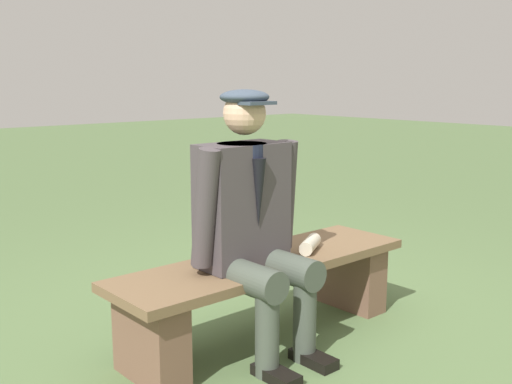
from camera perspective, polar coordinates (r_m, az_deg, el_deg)
ground_plane at (r=3.26m, az=0.81°, el=-13.42°), size 30.00×30.00×0.00m
bench at (r=3.15m, az=0.82°, el=-8.77°), size 1.66×0.47×0.43m
seated_man at (r=2.90m, az=-0.44°, el=-2.34°), size 0.60×0.61×1.27m
rolled_magazine at (r=3.24m, az=5.07°, el=-4.88°), size 0.22×0.17×0.07m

